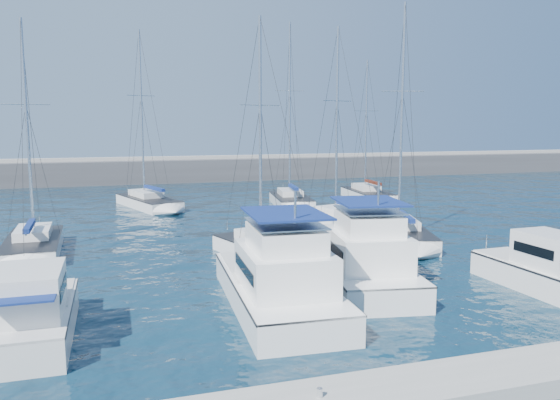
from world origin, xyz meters
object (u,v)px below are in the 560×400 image
object	(u,v)px
motor_yacht_port_outer	(33,316)
motor_yacht_port_inner	(279,283)
motor_yacht_stbd_outer	(541,270)
sailboat_back_b	(291,200)
sailboat_mid_c	(341,221)
sailboat_mid_b	(268,250)
sailboat_mid_d	(401,234)
sailboat_mid_a	(33,245)
sailboat_back_a	(148,202)
sailboat_back_c	(368,195)
motor_yacht_stbd_inner	(362,263)

from	to	relation	value
motor_yacht_port_outer	motor_yacht_port_inner	distance (m)	9.45
motor_yacht_stbd_outer	sailboat_back_b	world-z (taller)	sailboat_back_b
sailboat_mid_c	sailboat_mid_b	bearing A→B (deg)	-151.28
sailboat_mid_b	sailboat_mid_d	world-z (taller)	sailboat_mid_d
sailboat_mid_a	sailboat_mid_c	xyz separation A→B (m)	(21.03, 2.04, 0.03)
sailboat_mid_a	sailboat_back_a	bearing A→B (deg)	63.49
sailboat_mid_b	sailboat_mid_c	bearing A→B (deg)	26.77
motor_yacht_stbd_outer	sailboat_back_c	world-z (taller)	sailboat_back_c
motor_yacht_port_inner	sailboat_mid_d	world-z (taller)	sailboat_mid_d
motor_yacht_port_inner	sailboat_back_a	world-z (taller)	sailboat_back_a
sailboat_back_c	motor_yacht_port_inner	bearing A→B (deg)	-117.03
motor_yacht_port_outer	sailboat_back_c	bearing A→B (deg)	47.44
sailboat_back_a	sailboat_back_b	distance (m)	13.51
sailboat_mid_b	sailboat_back_b	world-z (taller)	sailboat_back_b
motor_yacht_port_outer	motor_yacht_stbd_inner	xyz separation A→B (m)	(14.21, 2.66, 0.19)
sailboat_mid_d	motor_yacht_stbd_inner	bearing A→B (deg)	-111.48
sailboat_mid_c	sailboat_back_b	bearing A→B (deg)	74.77
motor_yacht_stbd_outer	sailboat_mid_b	size ratio (longest dim) A/B	0.46
motor_yacht_stbd_inner	sailboat_back_b	xyz separation A→B (m)	(5.16, 26.04, -0.58)
motor_yacht_port_outer	sailboat_mid_d	distance (m)	23.77
sailboat_mid_b	motor_yacht_stbd_outer	bearing A→B (deg)	-58.79
motor_yacht_port_outer	sailboat_back_b	distance (m)	34.63
motor_yacht_stbd_inner	sailboat_back_a	distance (m)	30.16
motor_yacht_port_inner	sailboat_back_b	bearing A→B (deg)	73.93
motor_yacht_stbd_outer	sailboat_back_b	bearing A→B (deg)	93.40
sailboat_back_b	motor_yacht_port_inner	bearing A→B (deg)	-100.73
sailboat_mid_d	sailboat_back_a	xyz separation A→B (m)	(-14.88, 20.78, 0.00)
sailboat_back_c	motor_yacht_port_outer	bearing A→B (deg)	-127.52
sailboat_back_a	sailboat_back_c	xyz separation A→B (m)	(22.17, -1.30, -0.02)
sailboat_mid_c	sailboat_back_a	bearing A→B (deg)	116.13
motor_yacht_stbd_inner	sailboat_back_c	bearing A→B (deg)	73.00
motor_yacht_stbd_inner	motor_yacht_port_inner	bearing A→B (deg)	-147.58
sailboat_back_a	sailboat_back_c	size ratio (longest dim) A/B	1.14
motor_yacht_stbd_outer	sailboat_back_a	distance (m)	35.76
motor_yacht_stbd_outer	sailboat_mid_d	xyz separation A→B (m)	(-0.88, 11.32, -0.41)
motor_yacht_port_outer	motor_yacht_stbd_outer	distance (m)	21.98
motor_yacht_stbd_inner	sailboat_back_b	distance (m)	26.56
sailboat_mid_d	sailboat_back_c	xyz separation A→B (m)	(7.29, 19.48, -0.01)
sailboat_back_a	sailboat_mid_c	bearing A→B (deg)	-66.72
sailboat_mid_d	sailboat_back_a	world-z (taller)	sailboat_back_a
motor_yacht_port_inner	motor_yacht_stbd_outer	size ratio (longest dim) A/B	1.64
motor_yacht_stbd_outer	sailboat_mid_c	size ratio (longest dim) A/B	0.43
sailboat_back_a	sailboat_mid_a	bearing A→B (deg)	-132.64
motor_yacht_stbd_outer	sailboat_mid_a	world-z (taller)	sailboat_mid_a
sailboat_mid_a	sailboat_back_a	size ratio (longest dim) A/B	0.85
motor_yacht_port_outer	sailboat_mid_c	world-z (taller)	sailboat_mid_c
motor_yacht_port_outer	sailboat_back_c	distance (m)	41.61
sailboat_mid_b	sailboat_mid_d	size ratio (longest dim) A/B	0.89
motor_yacht_port_outer	sailboat_mid_a	world-z (taller)	sailboat_mid_a
sailboat_back_a	motor_yacht_port_outer	bearing A→B (deg)	-118.80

